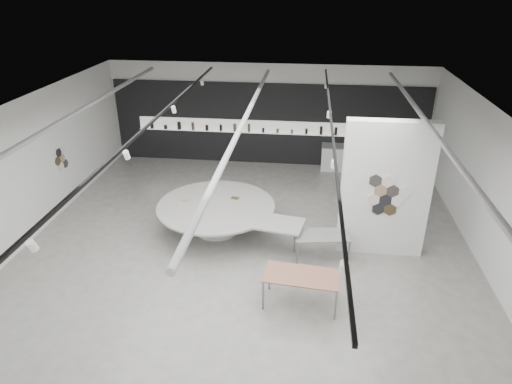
# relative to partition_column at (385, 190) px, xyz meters

# --- Properties ---
(room) EXTENTS (12.02, 14.02, 3.82)m
(room) POSITION_rel_partition_column_xyz_m (-3.59, -1.00, 0.27)
(room) COLOR #98968F
(room) RESTS_ON ground
(back_wall_display) EXTENTS (11.80, 0.27, 3.10)m
(back_wall_display) POSITION_rel_partition_column_xyz_m (-3.58, 5.94, -0.26)
(back_wall_display) COLOR black
(back_wall_display) RESTS_ON ground
(partition_column) EXTENTS (2.20, 0.38, 3.60)m
(partition_column) POSITION_rel_partition_column_xyz_m (0.00, 0.00, 0.00)
(partition_column) COLOR white
(partition_column) RESTS_ON ground
(display_island) EXTENTS (4.49, 3.90, 0.85)m
(display_island) POSITION_rel_partition_column_xyz_m (-4.41, 0.49, -1.25)
(display_island) COLOR white
(display_island) RESTS_ON ground
(sample_table_wood) EXTENTS (1.71, 0.97, 0.77)m
(sample_table_wood) POSITION_rel_partition_column_xyz_m (-1.99, -2.42, -1.08)
(sample_table_wood) COLOR #9D6651
(sample_table_wood) RESTS_ON ground
(sample_table_stone) EXTENTS (1.48, 0.89, 0.71)m
(sample_table_stone) POSITION_rel_partition_column_xyz_m (-1.52, -0.56, -1.15)
(sample_table_stone) COLOR gray
(sample_table_stone) RESTS_ON ground
(kitchen_counter) EXTENTS (1.70, 0.73, 1.32)m
(kitchen_counter) POSITION_rel_partition_column_xyz_m (-0.63, 5.52, -1.32)
(kitchen_counter) COLOR white
(kitchen_counter) RESTS_ON ground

